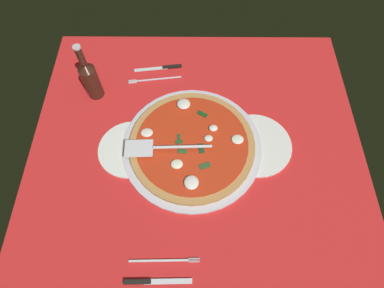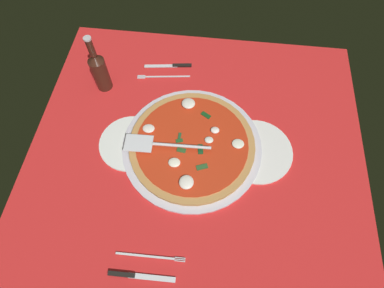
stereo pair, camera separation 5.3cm
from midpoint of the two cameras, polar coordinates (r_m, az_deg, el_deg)
ground_plane at (r=101.52cm, az=-0.65°, el=-2.73°), size 110.02×110.02×0.80cm
checker_pattern at (r=101.12cm, az=-0.65°, el=-2.62°), size 110.02×110.02×0.10cm
pizza_pan at (r=102.24cm, az=-1.47°, el=-0.51°), size 45.89×45.89×1.32cm
dinner_plate_left at (r=104.50cm, az=-12.78°, el=-0.99°), size 20.87×20.87×1.00cm
dinner_plate_right at (r=104.33cm, az=10.27°, el=-0.23°), size 23.64×23.64×1.00cm
pizza at (r=100.91cm, az=-1.50°, el=-0.10°), size 41.17×41.17×3.07cm
pizza_server at (r=98.18cm, az=-7.10°, el=-0.71°), size 27.74×6.43×1.00cm
place_setting_near at (r=91.84cm, az=-8.07°, el=-22.37°), size 20.35×12.15×1.40cm
place_setting_far at (r=121.35cm, az=-7.38°, el=12.63°), size 21.42×14.15×1.40cm
beer_bottle at (r=114.20cm, az=-19.54°, el=11.24°), size 5.62×5.62×23.29cm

